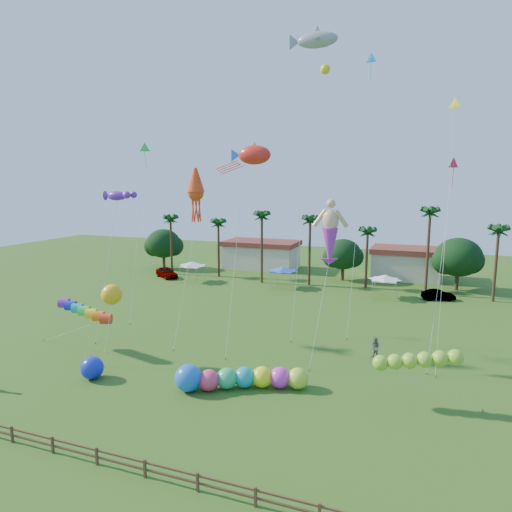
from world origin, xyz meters
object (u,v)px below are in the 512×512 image
(car_a, at_px, (167,272))
(blue_ball, at_px, (92,368))
(car_b, at_px, (438,295))
(caterpillar_inflatable, at_px, (237,378))
(spectator_b, at_px, (375,348))

(car_a, bearing_deg, blue_ball, -123.12)
(car_b, bearing_deg, caterpillar_inflatable, 139.48)
(car_b, distance_m, spectator_b, 23.48)
(car_a, height_order, spectator_b, spectator_b)
(car_a, height_order, blue_ball, blue_ball)
(car_a, relative_size, spectator_b, 2.66)
(caterpillar_inflatable, bearing_deg, spectator_b, 22.88)
(car_a, relative_size, caterpillar_inflatable, 0.53)
(car_b, xyz_separation_m, caterpillar_inflatable, (-14.13, -32.34, 0.16))
(car_b, height_order, caterpillar_inflatable, caterpillar_inflatable)
(spectator_b, bearing_deg, car_a, 179.75)
(caterpillar_inflatable, height_order, blue_ball, caterpillar_inflatable)
(spectator_b, xyz_separation_m, caterpillar_inflatable, (-8.75, -9.48, -0.09))
(caterpillar_inflatable, relative_size, blue_ball, 5.37)
(car_a, distance_m, car_b, 39.77)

